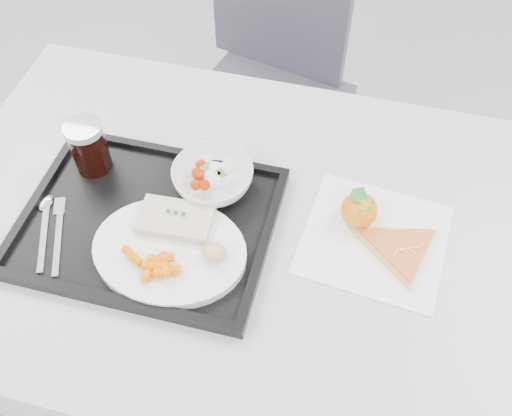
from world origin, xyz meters
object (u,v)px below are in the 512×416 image
table (247,244)px  salad_bowl (213,178)px  pizza_slice (399,248)px  cola_glass (88,146)px  chair (269,69)px  dinner_plate (170,251)px  tangerine (359,210)px  tray (149,222)px

table → salad_bowl: bearing=143.9°
salad_bowl → pizza_slice: bearing=-8.4°
table → cola_glass: bearing=171.0°
chair → dinner_plate: (0.01, -0.80, 0.24)m
salad_bowl → chair: bearing=93.5°
dinner_plate → pizza_slice: bearing=16.2°
dinner_plate → tangerine: size_ratio=3.95×
dinner_plate → pizza_slice: size_ratio=1.21×
tangerine → pizza_slice: bearing=-30.7°
tray → tangerine: (0.37, 0.10, 0.03)m
salad_bowl → pizza_slice: size_ratio=0.68×
chair → cola_glass: 0.73m
dinner_plate → pizza_slice: (0.39, 0.11, -0.01)m
dinner_plate → salad_bowl: 0.17m
salad_bowl → cola_glass: bearing=-178.1°
chair → cola_glass: size_ratio=8.61×
table → tray: 0.19m
table → tray: tray is taller
chair → cola_glass: chair is taller
tray → dinner_plate: 0.09m
table → tray: size_ratio=2.67×
cola_glass → chair: bearing=72.5°
chair → pizza_slice: 0.82m
salad_bowl → tray: bearing=-130.4°
chair → cola_glass: bearing=-107.5°
salad_bowl → cola_glass: (-0.24, -0.01, 0.03)m
cola_glass → tangerine: 0.52m
chair → tray: 0.77m
tangerine → pizza_slice: size_ratio=0.31×
cola_glass → dinner_plate: bearing=-36.6°
pizza_slice → dinner_plate: bearing=-163.8°
salad_bowl → tangerine: 0.28m
cola_glass → tangerine: (0.52, 0.00, -0.04)m
chair → pizza_slice: chair is taller
chair → salad_bowl: bearing=-86.5°
table → salad_bowl: 0.15m
tray → cola_glass: bearing=146.1°
table → pizza_slice: size_ratio=5.38×
salad_bowl → pizza_slice: (0.36, -0.05, -0.03)m
tray → table: bearing=15.7°
salad_bowl → cola_glass: cola_glass is taller
table → salad_bowl: (-0.08, 0.06, 0.11)m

